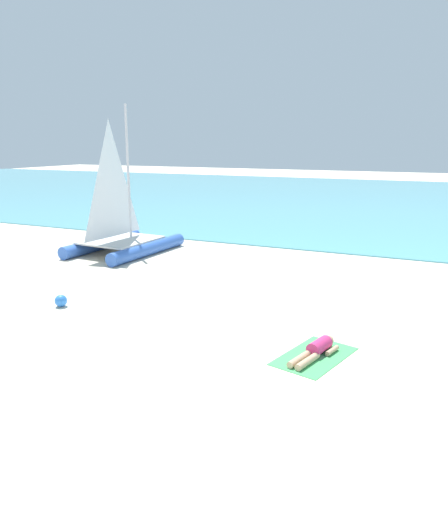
{
  "coord_description": "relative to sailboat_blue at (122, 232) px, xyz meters",
  "views": [
    {
      "loc": [
        5.76,
        -6.77,
        4.36
      ],
      "look_at": [
        0.0,
        5.73,
        1.2
      ],
      "focal_mm": 35.24,
      "sensor_mm": 36.0,
      "label": 1
    }
  ],
  "objects": [
    {
      "name": "sunbather_right",
      "position": [
        9.54,
        -6.45,
        -0.73
      ],
      "size": [
        0.76,
        1.55,
        0.3
      ],
      "rotation": [
        0.0,
        0.0,
        -0.24
      ],
      "color": "#D83372",
      "rests_on": "towel_right"
    },
    {
      "name": "beach_ball",
      "position": [
        2.48,
        -6.21,
        -0.69
      ],
      "size": [
        0.33,
        0.33,
        0.33
      ],
      "primitive_type": "sphere",
      "color": "#337FE5",
      "rests_on": "ground"
    },
    {
      "name": "ground_plane",
      "position": [
        6.1,
        0.69,
        -0.86
      ],
      "size": [
        120.0,
        120.0,
        0.0
      ],
      "primitive_type": "plane",
      "color": "beige"
    },
    {
      "name": "ocean_water",
      "position": [
        6.1,
        23.43,
        -0.83
      ],
      "size": [
        120.0,
        40.0,
        0.05
      ],
      "primitive_type": "cube",
      "color": "#5BB2C1",
      "rests_on": "ground"
    },
    {
      "name": "sailboat_blue",
      "position": [
        0.0,
        0.0,
        0.0
      ],
      "size": [
        3.06,
        4.57,
        5.76
      ],
      "rotation": [
        0.0,
        0.0,
        -0.06
      ],
      "color": "blue",
      "rests_on": "ground"
    },
    {
      "name": "towel_right",
      "position": [
        9.52,
        -6.51,
        -0.85
      ],
      "size": [
        1.53,
        2.11,
        0.01
      ],
      "primitive_type": "cube",
      "rotation": [
        0.0,
        0.0,
        -0.24
      ],
      "color": "#4CB266",
      "rests_on": "ground"
    }
  ]
}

